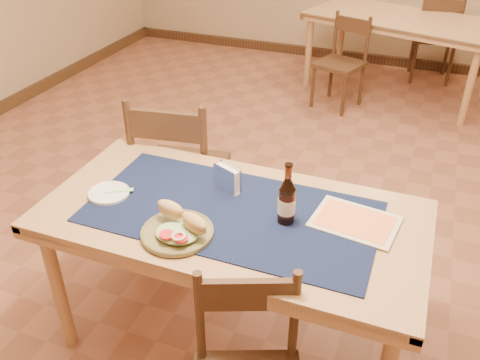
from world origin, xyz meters
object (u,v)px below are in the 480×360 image
(main_table, at_px, (232,228))
(sandwich_plate, at_px, (178,229))
(beer_bottle, at_px, (287,201))
(back_table, at_px, (403,26))
(napkin_holder, at_px, (227,179))
(chair_main_far, at_px, (180,170))

(main_table, bearing_deg, sandwich_plate, -121.08)
(sandwich_plate, relative_size, beer_bottle, 1.08)
(back_table, relative_size, sandwich_plate, 6.57)
(sandwich_plate, bearing_deg, napkin_holder, 81.29)
(beer_bottle, bearing_deg, chair_main_far, 144.72)
(napkin_holder, bearing_deg, back_table, 82.72)
(beer_bottle, bearing_deg, main_table, -176.07)
(main_table, distance_m, sandwich_plate, 0.28)
(main_table, distance_m, chair_main_far, 0.80)
(main_table, relative_size, sandwich_plate, 5.52)
(back_table, relative_size, beer_bottle, 7.13)
(napkin_holder, bearing_deg, chair_main_far, 138.06)
(chair_main_far, distance_m, sandwich_plate, 0.92)
(napkin_holder, bearing_deg, main_table, -61.99)
(sandwich_plate, bearing_deg, chair_main_far, 117.65)
(sandwich_plate, height_order, napkin_holder, napkin_holder)
(back_table, height_order, sandwich_plate, sandwich_plate)
(back_table, xyz_separation_m, beer_bottle, (-0.12, -3.45, 0.19))
(back_table, bearing_deg, beer_bottle, -91.94)
(back_table, xyz_separation_m, sandwich_plate, (-0.48, -3.68, 0.12))
(beer_bottle, height_order, napkin_holder, beer_bottle)
(main_table, relative_size, napkin_holder, 11.07)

